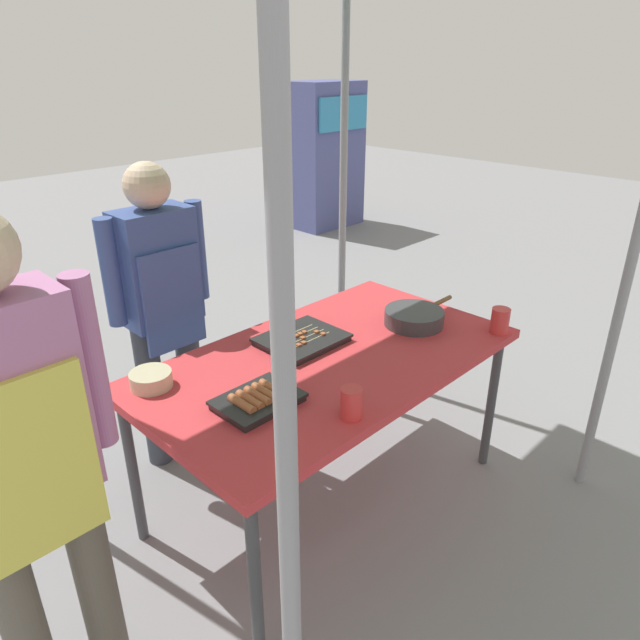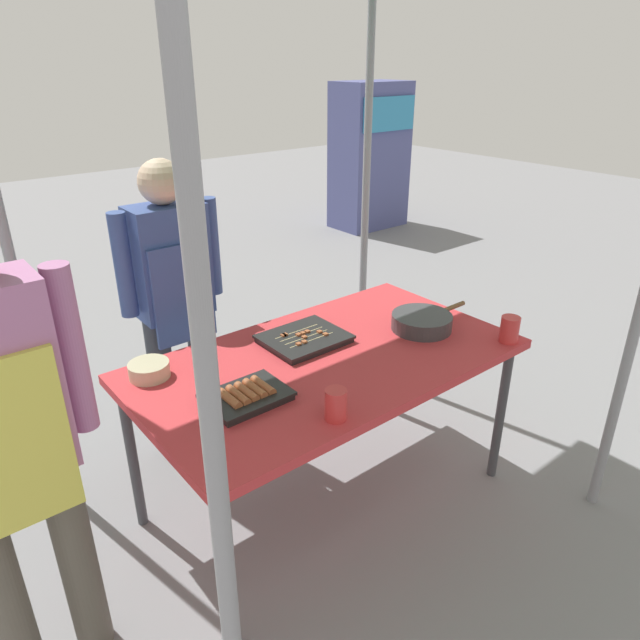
{
  "view_description": "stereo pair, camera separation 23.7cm",
  "coord_description": "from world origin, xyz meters",
  "px_view_note": "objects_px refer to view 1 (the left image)",
  "views": [
    {
      "loc": [
        -1.53,
        -1.46,
        1.89
      ],
      "look_at": [
        0.0,
        0.05,
        0.9
      ],
      "focal_mm": 32.27,
      "sensor_mm": 36.0,
      "label": 1
    },
    {
      "loc": [
        -1.35,
        -1.62,
        1.89
      ],
      "look_at": [
        0.0,
        0.05,
        0.9
      ],
      "focal_mm": 32.27,
      "sensor_mm": 36.0,
      "label": 2
    }
  ],
  "objects_px": {
    "cooking_wok": "(414,317)",
    "drink_cup_by_wok": "(500,321)",
    "stall_table": "(328,367)",
    "tray_grilled_sausages": "(258,400)",
    "tray_meat_skewers": "(302,340)",
    "drink_cup_near_edge": "(351,403)",
    "condiment_bowl": "(151,379)",
    "vendor_woman": "(161,297)",
    "customer_nearby": "(21,452)",
    "neighbor_stall_left": "(325,156)"
  },
  "relations": [
    {
      "from": "cooking_wok",
      "to": "drink_cup_near_edge",
      "type": "height_order",
      "value": "drink_cup_near_edge"
    },
    {
      "from": "stall_table",
      "to": "tray_grilled_sausages",
      "type": "distance_m",
      "value": 0.46
    },
    {
      "from": "stall_table",
      "to": "customer_nearby",
      "type": "height_order",
      "value": "customer_nearby"
    },
    {
      "from": "vendor_woman",
      "to": "condiment_bowl",
      "type": "bearing_deg",
      "value": 54.28
    },
    {
      "from": "vendor_woman",
      "to": "customer_nearby",
      "type": "height_order",
      "value": "customer_nearby"
    },
    {
      "from": "drink_cup_by_wok",
      "to": "neighbor_stall_left",
      "type": "height_order",
      "value": "neighbor_stall_left"
    },
    {
      "from": "tray_meat_skewers",
      "to": "drink_cup_near_edge",
      "type": "relative_size",
      "value": 3.06
    },
    {
      "from": "cooking_wok",
      "to": "drink_cup_near_edge",
      "type": "distance_m",
      "value": 0.83
    },
    {
      "from": "customer_nearby",
      "to": "stall_table",
      "type": "bearing_deg",
      "value": 2.34
    },
    {
      "from": "stall_table",
      "to": "cooking_wok",
      "type": "relative_size",
      "value": 3.67
    },
    {
      "from": "tray_grilled_sausages",
      "to": "tray_meat_skewers",
      "type": "xyz_separation_m",
      "value": [
        0.45,
        0.24,
        -0.0
      ]
    },
    {
      "from": "tray_grilled_sausages",
      "to": "drink_cup_by_wok",
      "type": "xyz_separation_m",
      "value": [
        1.15,
        -0.31,
        0.04
      ]
    },
    {
      "from": "tray_meat_skewers",
      "to": "drink_cup_by_wok",
      "type": "xyz_separation_m",
      "value": [
        0.7,
        -0.56,
        0.04
      ]
    },
    {
      "from": "tray_meat_skewers",
      "to": "cooking_wok",
      "type": "xyz_separation_m",
      "value": [
        0.5,
        -0.23,
        0.02
      ]
    },
    {
      "from": "stall_table",
      "to": "vendor_woman",
      "type": "distance_m",
      "value": 0.87
    },
    {
      "from": "stall_table",
      "to": "condiment_bowl",
      "type": "relative_size",
      "value": 10.1
    },
    {
      "from": "condiment_bowl",
      "to": "drink_cup_near_edge",
      "type": "xyz_separation_m",
      "value": [
        0.38,
        -0.67,
        0.03
      ]
    },
    {
      "from": "condiment_bowl",
      "to": "drink_cup_near_edge",
      "type": "relative_size",
      "value": 1.39
    },
    {
      "from": "tray_meat_skewers",
      "to": "condiment_bowl",
      "type": "height_order",
      "value": "condiment_bowl"
    },
    {
      "from": "condiment_bowl",
      "to": "tray_grilled_sausages",
      "type": "bearing_deg",
      "value": -62.37
    },
    {
      "from": "vendor_woman",
      "to": "cooking_wok",
      "type": "bearing_deg",
      "value": 132.69
    },
    {
      "from": "cooking_wok",
      "to": "customer_nearby",
      "type": "height_order",
      "value": "customer_nearby"
    },
    {
      "from": "drink_cup_by_wok",
      "to": "neighbor_stall_left",
      "type": "distance_m",
      "value": 4.64
    },
    {
      "from": "tray_grilled_sausages",
      "to": "condiment_bowl",
      "type": "height_order",
      "value": "condiment_bowl"
    },
    {
      "from": "tray_meat_skewers",
      "to": "vendor_woman",
      "type": "height_order",
      "value": "vendor_woman"
    },
    {
      "from": "cooking_wok",
      "to": "drink_cup_near_edge",
      "type": "relative_size",
      "value": 3.81
    },
    {
      "from": "stall_table",
      "to": "cooking_wok",
      "type": "height_order",
      "value": "cooking_wok"
    },
    {
      "from": "cooking_wok",
      "to": "drink_cup_by_wok",
      "type": "xyz_separation_m",
      "value": [
        0.2,
        -0.32,
        0.02
      ]
    },
    {
      "from": "condiment_bowl",
      "to": "vendor_woman",
      "type": "distance_m",
      "value": 0.61
    },
    {
      "from": "condiment_bowl",
      "to": "customer_nearby",
      "type": "bearing_deg",
      "value": -147.67
    },
    {
      "from": "tray_grilled_sausages",
      "to": "condiment_bowl",
      "type": "bearing_deg",
      "value": 117.63
    },
    {
      "from": "cooking_wok",
      "to": "drink_cup_by_wok",
      "type": "height_order",
      "value": "drink_cup_by_wok"
    },
    {
      "from": "tray_grilled_sausages",
      "to": "condiment_bowl",
      "type": "relative_size",
      "value": 1.87
    },
    {
      "from": "condiment_bowl",
      "to": "vendor_woman",
      "type": "bearing_deg",
      "value": 54.28
    },
    {
      "from": "stall_table",
      "to": "condiment_bowl",
      "type": "xyz_separation_m",
      "value": [
        -0.65,
        0.31,
        0.08
      ]
    },
    {
      "from": "stall_table",
      "to": "drink_cup_near_edge",
      "type": "distance_m",
      "value": 0.46
    },
    {
      "from": "cooking_wok",
      "to": "vendor_woman",
      "type": "bearing_deg",
      "value": 132.69
    },
    {
      "from": "stall_table",
      "to": "neighbor_stall_left",
      "type": "relative_size",
      "value": 0.98
    },
    {
      "from": "drink_cup_near_edge",
      "to": "vendor_woman",
      "type": "relative_size",
      "value": 0.08
    },
    {
      "from": "stall_table",
      "to": "drink_cup_near_edge",
      "type": "relative_size",
      "value": 13.99
    },
    {
      "from": "tray_meat_skewers",
      "to": "neighbor_stall_left",
      "type": "xyz_separation_m",
      "value": [
        3.43,
        3.2,
        0.06
      ]
    },
    {
      "from": "customer_nearby",
      "to": "condiment_bowl",
      "type": "bearing_deg",
      "value": 32.33
    },
    {
      "from": "tray_grilled_sausages",
      "to": "customer_nearby",
      "type": "height_order",
      "value": "customer_nearby"
    },
    {
      "from": "cooking_wok",
      "to": "neighbor_stall_left",
      "type": "height_order",
      "value": "neighbor_stall_left"
    },
    {
      "from": "vendor_woman",
      "to": "neighbor_stall_left",
      "type": "xyz_separation_m",
      "value": [
        3.72,
        2.56,
        -0.05
      ]
    },
    {
      "from": "tray_grilled_sausages",
      "to": "cooking_wok",
      "type": "distance_m",
      "value": 0.95
    },
    {
      "from": "tray_meat_skewers",
      "to": "drink_cup_near_edge",
      "type": "bearing_deg",
      "value": -117.07
    },
    {
      "from": "condiment_bowl",
      "to": "drink_cup_near_edge",
      "type": "height_order",
      "value": "drink_cup_near_edge"
    },
    {
      "from": "drink_cup_by_wok",
      "to": "neighbor_stall_left",
      "type": "bearing_deg",
      "value": 54.02
    },
    {
      "from": "tray_grilled_sausages",
      "to": "drink_cup_near_edge",
      "type": "height_order",
      "value": "drink_cup_near_edge"
    }
  ]
}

